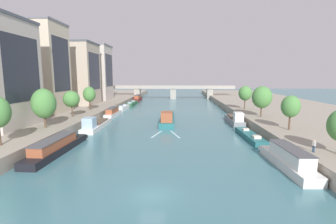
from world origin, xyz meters
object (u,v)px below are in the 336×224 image
object	(u,v)px
barge_midriver	(167,118)
moored_boat_left_second	(113,113)
tree_left_by_lamp	(71,99)
moored_boat_left_midway	(132,104)
person_on_quay	(314,145)
moored_boat_left_end	(57,146)
moored_boat_left_lone	(138,98)
moored_boat_left_near	(124,108)
moored_boat_left_upstream	(96,124)
tree_right_by_lamp	(291,106)
tree_left_distant	(44,103)
moored_boat_right_lone	(250,136)
bridge_far	(173,90)
tree_left_far	(89,94)
moored_boat_right_end	(288,159)
tree_right_far	(262,97)
tree_right_midway	(245,93)
moored_boat_right_near	(235,120)

from	to	relation	value
barge_midriver	moored_boat_left_second	xyz separation A→B (m)	(-15.77, 7.46, 0.11)
tree_left_by_lamp	moored_boat_left_midway	bearing A→B (deg)	80.86
person_on_quay	moored_boat_left_end	bearing A→B (deg)	173.08
moored_boat_left_lone	moored_boat_left_near	bearing A→B (deg)	-89.91
moored_boat_left_upstream	tree_left_by_lamp	size ratio (longest dim) A/B	2.41
barge_midriver	moored_boat_left_end	world-z (taller)	barge_midriver
moored_boat_left_midway	moored_boat_left_lone	xyz separation A→B (m)	(-0.37, 16.32, 0.56)
moored_boat_left_second	tree_right_by_lamp	world-z (taller)	tree_right_by_lamp
barge_midriver	person_on_quay	xyz separation A→B (m)	(19.66, -29.37, 1.92)
barge_midriver	moored_boat_left_lone	distance (m)	53.39
moored_boat_left_end	tree_left_distant	xyz separation A→B (m)	(-6.38, 8.54, 5.46)
moored_boat_right_lone	bridge_far	distance (m)	78.39
tree_left_by_lamp	tree_left_far	bearing A→B (deg)	89.93
moored_boat_left_upstream	moored_boat_right_lone	world-z (taller)	moored_boat_left_upstream
moored_boat_left_end	moored_boat_left_upstream	xyz separation A→B (m)	(0.09, 17.10, -0.13)
moored_boat_left_lone	person_on_quay	distance (m)	87.88
moored_boat_left_near	moored_boat_right_end	size ratio (longest dim) A/B	0.83
tree_left_by_lamp	tree_right_far	xyz separation A→B (m)	(44.01, 2.14, 0.39)
moored_boat_left_end	tree_right_midway	distance (m)	51.41
moored_boat_left_upstream	tree_left_distant	bearing A→B (deg)	-127.13
moored_boat_left_midway	person_on_quay	distance (m)	73.10
moored_boat_left_second	bridge_far	bearing A→B (deg)	73.50
moored_boat_left_upstream	tree_right_midway	world-z (taller)	tree_right_midway
tree_right_far	moored_boat_left_second	bearing A→B (deg)	165.00
moored_boat_left_lone	barge_midriver	bearing A→B (deg)	-72.61
barge_midriver	moored_boat_right_end	bearing A→B (deg)	-60.83
barge_midriver	tree_left_far	distance (m)	23.50
tree_left_distant	person_on_quay	world-z (taller)	tree_left_distant
moored_boat_left_end	bridge_far	distance (m)	87.95
tree_right_far	bridge_far	world-z (taller)	tree_right_far
moored_boat_left_lone	tree_left_far	world-z (taller)	tree_left_far
tree_right_midway	bridge_far	distance (m)	55.68
tree_left_far	person_on_quay	bearing A→B (deg)	-40.77
moored_boat_left_midway	bridge_far	world-z (taller)	bridge_far
moored_boat_left_lone	moored_boat_right_end	world-z (taller)	moored_boat_left_lone
moored_boat_right_near	moored_boat_right_lone	bearing A→B (deg)	-91.72
moored_boat_right_lone	moored_boat_right_near	xyz separation A→B (m)	(0.42, 13.92, 0.50)
moored_boat_left_near	moored_boat_left_midway	bearing A→B (deg)	88.60
moored_boat_left_near	tree_right_far	world-z (taller)	tree_right_far
bridge_far	moored_boat_left_second	bearing A→B (deg)	-106.50
moored_boat_left_upstream	tree_left_by_lamp	world-z (taller)	tree_left_by_lamp
barge_midriver	moored_boat_right_lone	world-z (taller)	barge_midriver
moored_boat_left_lone	bridge_far	world-z (taller)	bridge_far
moored_boat_left_midway	moored_boat_right_end	bearing A→B (deg)	-63.44
barge_midriver	moored_boat_left_second	bearing A→B (deg)	154.69
moored_boat_left_upstream	bridge_far	world-z (taller)	bridge_far
tree_left_distant	tree_right_midway	size ratio (longest dim) A/B	1.09
moored_boat_left_upstream	tree_left_by_lamp	distance (m)	9.03
moored_boat_left_end	moored_boat_left_lone	bearing A→B (deg)	90.40
moored_boat_left_upstream	moored_boat_left_second	distance (m)	15.47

